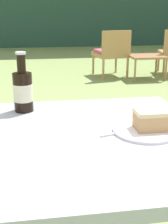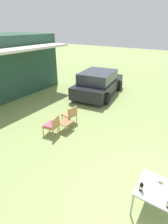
# 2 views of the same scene
# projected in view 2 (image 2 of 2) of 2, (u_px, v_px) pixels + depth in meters

# --- Properties ---
(ground_plane) EXTENTS (60.00, 60.00, 0.00)m
(ground_plane) POSITION_uv_depth(u_px,v_px,m) (152.00, 210.00, 3.99)
(ground_plane) COLOR #8CA35B
(parked_car) EXTENTS (4.25, 2.56, 1.42)m
(parked_car) POSITION_uv_depth(u_px,v_px,m) (98.00, 83.00, 10.40)
(parked_car) COLOR black
(parked_car) RESTS_ON ground_plane
(wicker_chair_cushioned) EXTENTS (0.57, 0.59, 0.76)m
(wicker_chair_cushioned) POSITION_uv_depth(u_px,v_px,m) (52.00, 125.00, 6.60)
(wicker_chair_cushioned) COLOR #B2844C
(wicker_chair_cushioned) RESTS_ON ground_plane
(wicker_chair_plain) EXTENTS (0.57, 0.59, 0.76)m
(wicker_chair_plain) POSITION_uv_depth(u_px,v_px,m) (70.00, 114.00, 7.41)
(wicker_chair_plain) COLOR #B2844C
(wicker_chair_plain) RESTS_ON ground_plane
(garden_side_table) EXTENTS (0.55, 0.47, 0.38)m
(garden_side_table) POSITION_uv_depth(u_px,v_px,m) (66.00, 123.00, 6.91)
(garden_side_table) COLOR #996B42
(garden_side_table) RESTS_ON ground_plane
(patio_table) EXTENTS (0.84, 0.85, 0.70)m
(patio_table) POSITION_uv_depth(u_px,v_px,m) (157.00, 191.00, 3.71)
(patio_table) COLOR #9EA3A8
(patio_table) RESTS_ON ground_plane
(cake_on_plate) EXTENTS (0.23, 0.23, 0.08)m
(cake_on_plate) POSITION_uv_depth(u_px,v_px,m) (161.00, 181.00, 3.83)
(cake_on_plate) COLOR white
(cake_on_plate) RESTS_ON patio_table
(cola_bottle_near) EXTENTS (0.08, 0.08, 0.25)m
(cola_bottle_near) POSITION_uv_depth(u_px,v_px,m) (141.00, 187.00, 3.62)
(cola_bottle_near) COLOR black
(cola_bottle_near) RESTS_ON patio_table
(fork) EXTENTS (0.18, 0.05, 0.01)m
(fork) POSITION_uv_depth(u_px,v_px,m) (159.00, 185.00, 3.78)
(fork) COLOR silver
(fork) RESTS_ON patio_table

